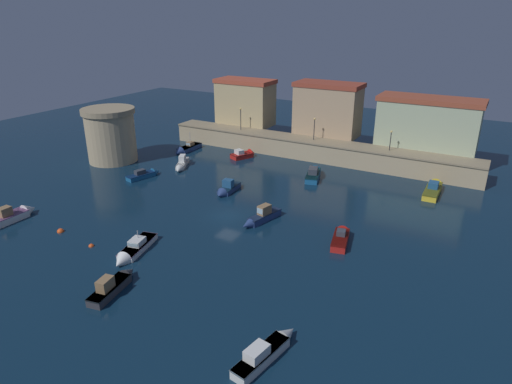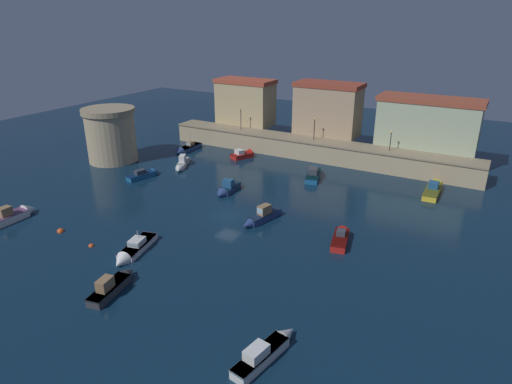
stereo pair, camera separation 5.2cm
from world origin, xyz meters
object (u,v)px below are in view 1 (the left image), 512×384
at_px(moored_boat_6, 186,149).
at_px(moored_boat_8, 261,217).
at_px(quay_lamp_0, 241,115).
at_px(quay_lamp_1, 314,125).
at_px(fortress_tower, 111,135).
at_px(moored_boat_2, 245,154).
at_px(moored_boat_10, 182,164).
at_px(moored_boat_4, 11,216).
at_px(mooring_buoy_1, 91,246).
at_px(moored_boat_0, 132,251).
at_px(moored_boat_9, 145,174).
at_px(moored_boat_11, 267,351).
at_px(quay_lamp_2, 391,137).
at_px(moored_boat_3, 434,188).
at_px(moored_boat_1, 227,189).
at_px(moored_boat_7, 114,284).
at_px(mooring_buoy_0, 61,232).
at_px(moored_boat_5, 314,173).
at_px(moored_boat_12, 341,236).

bearing_deg(moored_boat_6, moored_boat_8, 52.80).
height_order(quay_lamp_0, quay_lamp_1, quay_lamp_0).
xyz_separation_m(fortress_tower, quay_lamp_0, (13.74, 16.73, 1.37)).
bearing_deg(moored_boat_8, moored_boat_2, -131.48).
distance_m(quay_lamp_1, moored_boat_10, 21.71).
bearing_deg(moored_boat_4, mooring_buoy_1, -89.91).
xyz_separation_m(quay_lamp_0, moored_boat_6, (-6.75, -6.98, -5.20)).
bearing_deg(moored_boat_2, quay_lamp_1, -38.77).
xyz_separation_m(quay_lamp_0, moored_boat_4, (-7.34, -38.55, -5.11)).
relative_size(fortress_tower, moored_boat_0, 1.25).
distance_m(fortress_tower, moored_boat_9, 10.97).
bearing_deg(moored_boat_6, moored_boat_11, 42.93).
xyz_separation_m(quay_lamp_2, moored_boat_3, (7.50, -5.69, -4.65)).
bearing_deg(moored_boat_6, moored_boat_9, 10.83).
bearing_deg(moored_boat_3, moored_boat_0, 142.98).
height_order(moored_boat_1, moored_boat_8, moored_boat_8).
xyz_separation_m(quay_lamp_1, moored_boat_9, (-17.65, -20.04, -5.06)).
relative_size(moored_boat_7, mooring_buoy_0, 7.89).
bearing_deg(moored_boat_1, moored_boat_7, 3.51).
bearing_deg(moored_boat_3, mooring_buoy_1, 138.41).
distance_m(moored_boat_3, mooring_buoy_1, 42.87).
height_order(fortress_tower, moored_boat_6, fortress_tower).
bearing_deg(moored_boat_5, moored_boat_4, 125.53).
relative_size(moored_boat_3, moored_boat_4, 1.07).
distance_m(quay_lamp_2, moored_boat_3, 10.50).
relative_size(moored_boat_9, mooring_buoy_1, 10.07).
bearing_deg(quay_lamp_1, moored_boat_4, -118.54).
xyz_separation_m(moored_boat_0, mooring_buoy_1, (-4.82, -0.84, -0.38)).
bearing_deg(moored_boat_10, quay_lamp_0, 143.78).
distance_m(moored_boat_5, moored_boat_12, 19.44).
relative_size(moored_boat_4, moored_boat_9, 1.26).
bearing_deg(moored_boat_5, moored_boat_1, 130.35).
bearing_deg(moored_boat_0, moored_boat_5, 153.61).
relative_size(moored_boat_9, moored_boat_12, 0.97).
distance_m(moored_boat_7, moored_boat_8, 18.41).
distance_m(moored_boat_9, mooring_buoy_1, 20.56).
relative_size(fortress_tower, moored_boat_7, 1.43).
distance_m(quay_lamp_2, moored_boat_8, 26.50).
xyz_separation_m(quay_lamp_2, moored_boat_9, (-29.69, -20.04, -4.74)).
bearing_deg(moored_boat_3, moored_boat_6, 90.68).
bearing_deg(moored_boat_0, moored_boat_4, -99.76).
relative_size(moored_boat_9, moored_boat_10, 0.88).
xyz_separation_m(moored_boat_1, moored_boat_2, (-5.80, 14.45, 0.00)).
bearing_deg(moored_boat_3, quay_lamp_1, 72.59).
relative_size(quay_lamp_0, moored_boat_8, 0.64).
height_order(moored_boat_3, moored_boat_7, moored_boat_7).
bearing_deg(quay_lamp_0, moored_boat_4, -100.78).
bearing_deg(quay_lamp_2, moored_boat_4, -130.57).
xyz_separation_m(fortress_tower, quay_lamp_1, (27.37, 16.73, 1.21)).
bearing_deg(moored_boat_12, mooring_buoy_0, 103.11).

